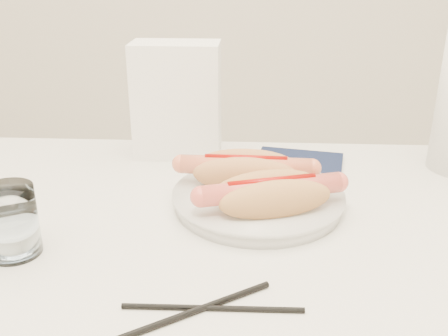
{
  "coord_description": "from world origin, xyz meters",
  "views": [
    {
      "loc": [
        0.06,
        -0.58,
        1.1
      ],
      "look_at": [
        0.03,
        0.09,
        0.82
      ],
      "focal_mm": 41.15,
      "sensor_mm": 36.0,
      "label": 1
    }
  ],
  "objects_px": {
    "water_glass": "(11,221)",
    "napkin_box": "(177,100)",
    "table": "(201,283)",
    "plate": "(258,200)",
    "hotdog_right": "(271,195)",
    "hotdog_left": "(246,171)"
  },
  "relations": [
    {
      "from": "water_glass",
      "to": "napkin_box",
      "type": "relative_size",
      "value": 0.44
    },
    {
      "from": "table",
      "to": "napkin_box",
      "type": "height_order",
      "value": "napkin_box"
    },
    {
      "from": "plate",
      "to": "water_glass",
      "type": "bearing_deg",
      "value": -154.53
    },
    {
      "from": "water_glass",
      "to": "plate",
      "type": "bearing_deg",
      "value": 25.47
    },
    {
      "from": "napkin_box",
      "to": "hotdog_right",
      "type": "bearing_deg",
      "value": -58.22
    },
    {
      "from": "table",
      "to": "hotdog_left",
      "type": "bearing_deg",
      "value": 68.23
    },
    {
      "from": "plate",
      "to": "napkin_box",
      "type": "height_order",
      "value": "napkin_box"
    },
    {
      "from": "hotdog_left",
      "to": "napkin_box",
      "type": "distance_m",
      "value": 0.23
    },
    {
      "from": "hotdog_right",
      "to": "water_glass",
      "type": "height_order",
      "value": "water_glass"
    },
    {
      "from": "plate",
      "to": "hotdog_right",
      "type": "height_order",
      "value": "hotdog_right"
    },
    {
      "from": "plate",
      "to": "hotdog_right",
      "type": "xyz_separation_m",
      "value": [
        0.02,
        -0.05,
        0.04
      ]
    },
    {
      "from": "hotdog_left",
      "to": "water_glass",
      "type": "bearing_deg",
      "value": -147.01
    },
    {
      "from": "plate",
      "to": "hotdog_left",
      "type": "distance_m",
      "value": 0.05
    },
    {
      "from": "water_glass",
      "to": "napkin_box",
      "type": "distance_m",
      "value": 0.4
    },
    {
      "from": "hotdog_left",
      "to": "hotdog_right",
      "type": "xyz_separation_m",
      "value": [
        0.04,
        -0.08,
        -0.0
      ]
    },
    {
      "from": "napkin_box",
      "to": "water_glass",
      "type": "bearing_deg",
      "value": -113.88
    },
    {
      "from": "hotdog_right",
      "to": "napkin_box",
      "type": "bearing_deg",
      "value": 104.95
    },
    {
      "from": "table",
      "to": "water_glass",
      "type": "height_order",
      "value": "water_glass"
    },
    {
      "from": "table",
      "to": "water_glass",
      "type": "distance_m",
      "value": 0.26
    },
    {
      "from": "plate",
      "to": "hotdog_right",
      "type": "relative_size",
      "value": 1.25
    },
    {
      "from": "table",
      "to": "plate",
      "type": "relative_size",
      "value": 4.86
    },
    {
      "from": "hotdog_right",
      "to": "table",
      "type": "bearing_deg",
      "value": -163.54
    }
  ]
}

